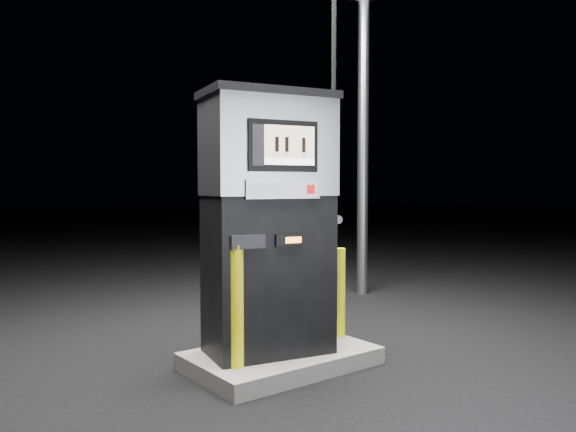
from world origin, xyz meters
TOP-DOWN VIEW (x-y plane):
  - ground at (0.00, 0.00)m, footprint 80.00×80.00m
  - pump_island at (0.00, 0.00)m, footprint 1.60×1.00m
  - fuel_dispenser at (-0.12, 0.03)m, footprint 1.31×0.89m
  - bollard_left at (-0.56, -0.15)m, footprint 0.16×0.16m
  - bollard_right at (0.74, 0.04)m, footprint 0.14×0.14m

SIDE VIEW (x-z plane):
  - ground at x=0.00m, z-range 0.00..0.00m
  - pump_island at x=0.00m, z-range 0.00..0.15m
  - bollard_right at x=0.74m, z-range 0.15..1.01m
  - bollard_left at x=-0.56m, z-range 0.15..1.14m
  - fuel_dispenser at x=-0.12m, z-range -1.04..3.66m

